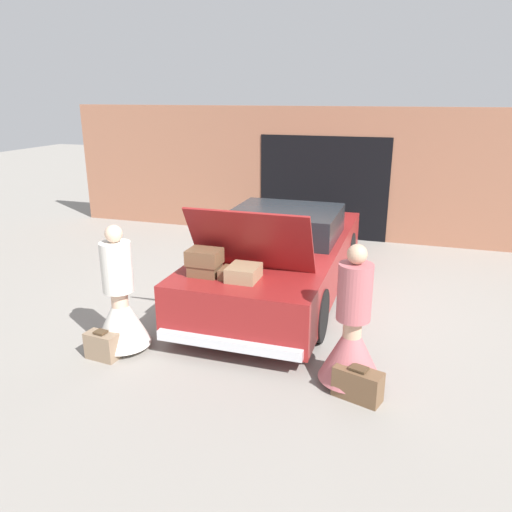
% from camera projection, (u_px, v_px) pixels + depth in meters
% --- Properties ---
extents(ground_plane, '(40.00, 40.00, 0.00)m').
position_uv_depth(ground_plane, '(280.00, 293.00, 7.97)').
color(ground_plane, gray).
extents(garage_wall_back, '(12.00, 0.14, 2.80)m').
position_uv_depth(garage_wall_back, '(324.00, 174.00, 10.77)').
color(garage_wall_back, '#9E664C').
rests_on(garage_wall_back, ground_plane).
extents(car, '(1.91, 4.70, 1.72)m').
position_uv_depth(car, '(281.00, 257.00, 7.79)').
color(car, maroon).
rests_on(car, ground_plane).
extents(person_left, '(0.70, 0.70, 1.59)m').
position_uv_depth(person_left, '(120.00, 307.00, 6.08)').
color(person_left, beige).
rests_on(person_left, ground_plane).
extents(person_right, '(0.69, 0.69, 1.60)m').
position_uv_depth(person_right, '(352.00, 337.00, 5.32)').
color(person_right, tan).
rests_on(person_right, ground_plane).
extents(suitcase_beside_left_person, '(0.42, 0.24, 0.36)m').
position_uv_depth(suitcase_beside_left_person, '(102.00, 346.00, 5.97)').
color(suitcase_beside_left_person, '#8C7259').
rests_on(suitcase_beside_left_person, ground_plane).
extents(suitcase_beside_right_person, '(0.55, 0.36, 0.37)m').
position_uv_depth(suitcase_beside_right_person, '(358.00, 384.00, 5.17)').
color(suitcase_beside_right_person, brown).
rests_on(suitcase_beside_right_person, ground_plane).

